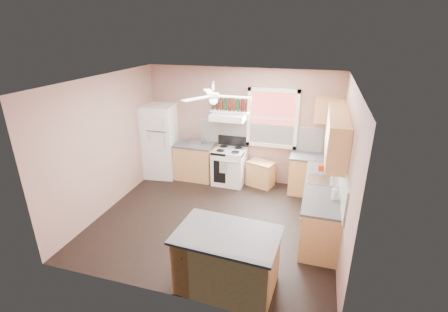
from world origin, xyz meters
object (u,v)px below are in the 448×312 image
(stove, at_px, (229,166))
(cart, at_px, (261,174))
(toaster, at_px, (196,140))
(island, at_px, (227,262))
(refrigerator, at_px, (160,141))

(stove, relative_size, cart, 1.45)
(toaster, bearing_deg, island, -75.20)
(toaster, distance_m, cart, 1.74)
(toaster, relative_size, stove, 0.33)
(refrigerator, height_order, island, refrigerator)
(refrigerator, bearing_deg, island, -58.09)
(refrigerator, distance_m, stove, 1.84)
(refrigerator, relative_size, toaster, 6.46)
(toaster, bearing_deg, refrigerator, 172.16)
(stove, distance_m, cart, 0.76)
(toaster, height_order, cart, toaster)
(refrigerator, height_order, cart, refrigerator)
(toaster, bearing_deg, stove, -15.96)
(cart, bearing_deg, refrigerator, -159.96)
(refrigerator, relative_size, cart, 3.06)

